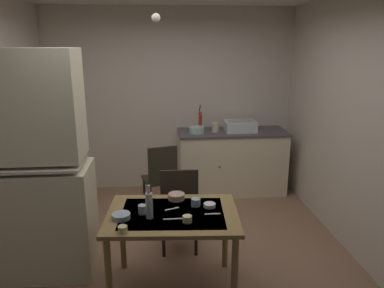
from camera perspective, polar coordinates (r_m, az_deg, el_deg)
The scene contains 24 objects.
ground_plane at distance 4.03m, azimuth -1.87°, elevation -17.22°, with size 5.09×5.09×0.00m, color #916A52.
wall_back at distance 5.55m, azimuth -3.30°, elevation 6.79°, with size 3.73×0.10×2.68m, color beige.
wall_right at distance 4.04m, azimuth 25.38°, elevation 2.08°, with size 0.10×4.19×2.68m, color beige.
hutch_cabinet at distance 3.68m, azimuth -22.93°, elevation -4.39°, with size 0.95×0.57×2.14m.
counter_cabinet at distance 5.49m, azimuth 6.19°, elevation -2.75°, with size 1.58×0.64×0.93m.
sink_basin at distance 5.37m, azimuth 7.51°, elevation 2.82°, with size 0.44×0.34×0.15m.
hand_pump at distance 5.30m, azimuth 1.30°, elevation 3.79°, with size 0.05×0.27×0.39m.
mixing_bowl_counter at distance 5.23m, azimuth 0.73°, elevation 2.23°, with size 0.22×0.22×0.09m, color #ADD1C1.
stoneware_crock at distance 5.29m, azimuth 3.66°, elevation 2.62°, with size 0.10×0.10×0.14m, color beige.
dining_table at distance 3.27m, azimuth -3.04°, elevation -12.20°, with size 1.18×0.87×0.76m.
chair_far_side at distance 3.90m, azimuth -1.99°, elevation -9.95°, with size 0.41×0.41×0.96m.
chair_by_counter at distance 4.82m, azimuth -4.90°, elevation -5.14°, with size 0.49×0.49×0.92m.
serving_bowl_wide at distance 3.47m, azimuth -2.43°, elevation -8.17°, with size 0.15×0.15×0.06m, color tan.
soup_bowl_small at distance 3.32m, azimuth 2.74°, elevation -9.49°, with size 0.11×0.11×0.03m, color white.
sauce_dish at distance 3.17m, azimuth -10.99°, elevation -10.97°, with size 0.16×0.16×0.04m, color #9EB2C6.
teacup_mint at distance 3.33m, azimuth 0.59°, elevation -9.05°, with size 0.08×0.08×0.07m, color #9EB2C6.
mug_tall at distance 2.95m, azimuth -10.73°, elevation -12.95°, with size 0.07×0.07×0.06m, color beige.
mug_dark at distance 3.05m, azimuth -0.75°, elevation -11.59°, with size 0.08×0.08×0.06m, color beige.
teacup_cream at distance 3.22m, azimuth -7.73°, elevation -10.06°, with size 0.07×0.07×0.08m, color #9EB2C6.
glass_bottle at distance 3.10m, azimuth -6.69°, elevation -9.37°, with size 0.06×0.06×0.29m.
table_knife at distance 3.12m, azimuth -2.87°, elevation -11.57°, with size 0.17×0.02×0.01m, color silver.
teaspoon_near_bowl at distance 3.29m, azimuth -3.15°, elevation -10.06°, with size 0.13×0.02×0.01m, color beige.
teaspoon_by_cup at distance 3.20m, azimuth 3.22°, elevation -10.82°, with size 0.14×0.02×0.01m, color beige.
pendant_bulb at distance 3.51m, azimuth -5.64°, elevation 18.98°, with size 0.08×0.08×0.08m, color #F9EFCC.
Camera 1 is at (-0.18, -3.39, 2.17)m, focal length 34.25 mm.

